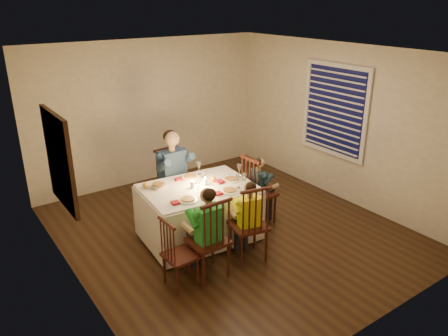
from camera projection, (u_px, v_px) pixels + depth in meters
ground at (230, 230)px, 6.54m from camera, size 5.00×5.00×0.00m
wall_left at (67, 186)px, 4.85m from camera, size 0.02×5.00×2.60m
wall_right at (339, 123)px, 7.27m from camera, size 0.02×5.00×2.60m
wall_back at (150, 112)px, 7.96m from camera, size 4.50×0.02×2.60m
ceiling at (231, 52)px, 5.58m from camera, size 5.00×5.00×0.00m
dining_table at (198, 202)px, 6.14m from camera, size 1.63×1.24×0.77m
chair_adult at (175, 215)px, 7.01m from camera, size 0.48×0.47×1.09m
chair_near_left at (209, 274)px, 5.50m from camera, size 0.45×0.43×1.09m
chair_near_right at (248, 257)px, 5.85m from camera, size 0.53×0.52×1.09m
chair_end at (258, 221)px, 6.79m from camera, size 0.44×0.46×1.09m
chair_extra at (181, 284)px, 5.31m from camera, size 0.37×0.39×0.91m
adult at (175, 215)px, 7.01m from camera, size 0.58×0.54×1.40m
child_green at (209, 274)px, 5.50m from camera, size 0.43×0.40×1.20m
child_yellow at (248, 257)px, 5.85m from camera, size 0.45×0.42×1.12m
child_teal at (258, 221)px, 6.79m from camera, size 0.33×0.35×1.05m
setting_adult at (190, 177)px, 6.35m from camera, size 0.28×0.28×0.02m
setting_green at (188, 200)px, 5.64m from camera, size 0.28×0.28×0.02m
setting_yellow at (230, 191)px, 5.90m from camera, size 0.28×0.28×0.02m
setting_teal at (231, 180)px, 6.26m from camera, size 0.28×0.28×0.02m
candle_left at (192, 185)px, 5.99m from camera, size 0.06×0.06×0.10m
candle_right at (205, 182)px, 6.09m from camera, size 0.06×0.06×0.10m
squash at (146, 185)px, 5.99m from camera, size 0.09×0.09×0.09m
orange_fruit at (213, 179)px, 6.21m from camera, size 0.08×0.08×0.08m
serving_bowl at (158, 186)px, 6.01m from camera, size 0.26×0.26×0.05m
wall_mirror at (60, 161)px, 5.03m from camera, size 0.06×0.95×1.15m
window_blinds at (334, 110)px, 7.25m from camera, size 0.07×1.34×1.54m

